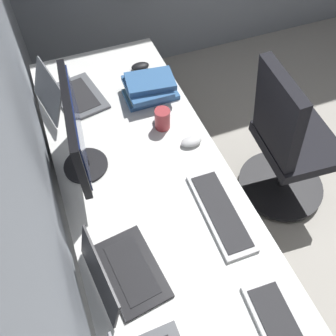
# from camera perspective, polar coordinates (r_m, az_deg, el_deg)

# --- Properties ---
(wall_back) EXTENTS (4.98, 0.10, 2.60)m
(wall_back) POSITION_cam_1_polar(r_m,az_deg,el_deg) (0.86, -23.71, -11.97)
(wall_back) COLOR #8C939E
(wall_back) RESTS_ON ground
(desk) EXTENTS (2.29, 0.74, 0.73)m
(desk) POSITION_cam_1_polar(r_m,az_deg,el_deg) (1.57, -1.72, -6.66)
(desk) COLOR white
(desk) RESTS_ON ground
(drawer_pedestal) EXTENTS (0.40, 0.51, 0.69)m
(drawer_pedestal) POSITION_cam_1_polar(r_m,az_deg,el_deg) (2.09, -6.74, -0.71)
(drawer_pedestal) COLOR white
(drawer_pedestal) RESTS_ON ground
(monitor_primary) EXTENTS (0.51, 0.20, 0.40)m
(monitor_primary) POSITION_cam_1_polar(r_m,az_deg,el_deg) (1.49, -14.49, 5.67)
(monitor_primary) COLOR black
(monitor_primary) RESTS_ON desk
(laptop_left) EXTENTS (0.34, 0.27, 0.19)m
(laptop_left) POSITION_cam_1_polar(r_m,az_deg,el_deg) (1.34, -7.83, -16.24)
(laptop_left) COLOR black
(laptop_left) RESTS_ON desk
(laptop_center) EXTENTS (0.37, 0.35, 0.21)m
(laptop_center) POSITION_cam_1_polar(r_m,az_deg,el_deg) (1.95, -15.91, 11.27)
(laptop_center) COLOR #595B60
(laptop_center) RESTS_ON desk
(keyboard_spare) EXTENTS (0.42, 0.15, 0.02)m
(keyboard_spare) POSITION_cam_1_polar(r_m,az_deg,el_deg) (1.50, 8.43, -6.88)
(keyboard_spare) COLOR silver
(keyboard_spare) RESTS_ON desk
(mouse_main) EXTENTS (0.06, 0.10, 0.03)m
(mouse_main) POSITION_cam_1_polar(r_m,az_deg,el_deg) (1.70, 3.75, 4.28)
(mouse_main) COLOR silver
(mouse_main) RESTS_ON desk
(mouse_spare) EXTENTS (0.06, 0.10, 0.03)m
(mouse_spare) POSITION_cam_1_polar(r_m,az_deg,el_deg) (2.12, -4.48, 15.94)
(mouse_spare) COLOR black
(mouse_spare) RESTS_ON desk
(book_stack_near) EXTENTS (0.24, 0.28, 0.11)m
(book_stack_near) POSITION_cam_1_polar(r_m,az_deg,el_deg) (1.91, -3.04, 12.74)
(book_stack_near) COLOR #38669E
(book_stack_near) RESTS_ON desk
(coffee_mug) EXTENTS (0.12, 0.08, 0.11)m
(coffee_mug) POSITION_cam_1_polar(r_m,az_deg,el_deg) (1.75, -0.93, 7.93)
(coffee_mug) COLOR #A53338
(coffee_mug) RESTS_ON desk
(office_chair) EXTENTS (0.56, 0.57, 0.97)m
(office_chair) POSITION_cam_1_polar(r_m,az_deg,el_deg) (2.17, 18.50, 3.23)
(office_chair) COLOR black
(office_chair) RESTS_ON ground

